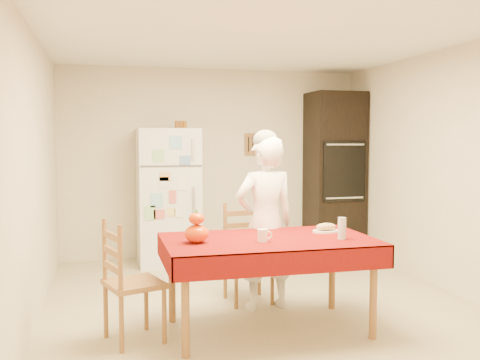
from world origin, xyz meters
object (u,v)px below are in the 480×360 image
object	(u,v)px
pumpkin_lower	(197,234)
dining_table	(268,247)
refrigerator	(168,196)
bread_plate	(326,231)
oven_cabinet	(335,174)
coffee_mug	(263,235)
chair_far	(246,248)
chair_left	(126,278)
seated_woman	(265,223)
wine_glass	(342,228)

from	to	relation	value
pumpkin_lower	dining_table	bearing A→B (deg)	3.44
refrigerator	bread_plate	xyz separation A→B (m)	(1.08, -2.44, -0.08)
oven_cabinet	bread_plate	xyz separation A→B (m)	(-1.20, -2.49, -0.33)
oven_cabinet	dining_table	bearing A→B (deg)	-123.85
coffee_mug	pumpkin_lower	distance (m)	0.52
pumpkin_lower	bread_plate	world-z (taller)	pumpkin_lower
coffee_mug	chair_far	bearing A→B (deg)	82.59
refrigerator	oven_cabinet	distance (m)	2.29
refrigerator	oven_cabinet	world-z (taller)	oven_cabinet
chair_far	chair_left	distance (m)	1.44
refrigerator	chair_far	size ratio (longest dim) A/B	1.79
dining_table	bread_plate	size ratio (longest dim) A/B	7.08
pumpkin_lower	bread_plate	bearing A→B (deg)	9.07
seated_woman	bread_plate	bearing A→B (deg)	130.24
refrigerator	oven_cabinet	xyz separation A→B (m)	(2.28, 0.05, 0.25)
bread_plate	coffee_mug	bearing A→B (deg)	-157.24
refrigerator	bread_plate	distance (m)	2.67
refrigerator	coffee_mug	world-z (taller)	refrigerator
coffee_mug	pumpkin_lower	size ratio (longest dim) A/B	0.52
dining_table	seated_woman	xyz separation A→B (m)	(0.14, 0.55, 0.11)
seated_woman	refrigerator	bearing A→B (deg)	-79.08
oven_cabinet	bread_plate	bearing A→B (deg)	-115.73
dining_table	coffee_mug	size ratio (longest dim) A/B	17.00
seated_woman	coffee_mug	bearing A→B (deg)	64.52
dining_table	pumpkin_lower	xyz separation A→B (m)	(-0.60, -0.04, 0.14)
dining_table	chair_left	xyz separation A→B (m)	(-1.14, 0.01, -0.18)
refrigerator	wine_glass	xyz separation A→B (m)	(1.08, -2.76, -0.00)
oven_cabinet	pumpkin_lower	distance (m)	3.58
dining_table	chair_far	size ratio (longest dim) A/B	1.79
refrigerator	seated_woman	distance (m)	2.14
chair_far	pumpkin_lower	world-z (taller)	chair_far
pumpkin_lower	oven_cabinet	bearing A→B (deg)	48.50
pumpkin_lower	wine_glass	bearing A→B (deg)	-6.74
dining_table	seated_woman	world-z (taller)	seated_woman
bread_plate	refrigerator	bearing A→B (deg)	113.91
oven_cabinet	chair_far	xyz separation A→B (m)	(-1.73, -1.79, -0.59)
oven_cabinet	dining_table	distance (m)	3.20
coffee_mug	bread_plate	distance (m)	0.71
coffee_mug	chair_left	bearing A→B (deg)	172.48
chair_left	pumpkin_lower	size ratio (longest dim) A/B	4.98
coffee_mug	wine_glass	world-z (taller)	wine_glass
chair_left	oven_cabinet	bearing A→B (deg)	-65.82
refrigerator	pumpkin_lower	size ratio (longest dim) A/B	8.91
dining_table	coffee_mug	distance (m)	0.19
chair_far	bread_plate	bearing A→B (deg)	-57.47
refrigerator	pumpkin_lower	distance (m)	2.63
chair_far	wine_glass	size ratio (longest dim) A/B	5.40
chair_far	seated_woman	xyz separation A→B (m)	(0.10, -0.30, 0.29)
refrigerator	dining_table	bearing A→B (deg)	-78.83
coffee_mug	refrigerator	bearing A→B (deg)	98.88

